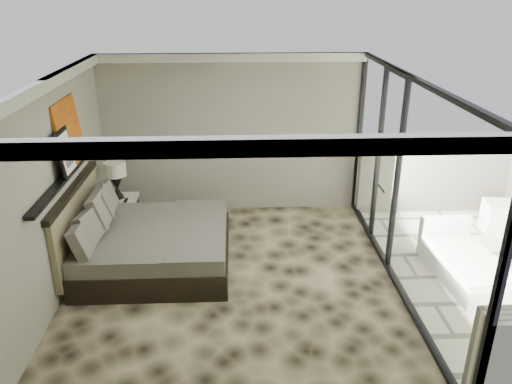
{
  "coord_description": "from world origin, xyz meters",
  "views": [
    {
      "loc": [
        0.05,
        -5.94,
        3.82
      ],
      "look_at": [
        0.33,
        0.4,
        1.19
      ],
      "focal_mm": 35.0,
      "sensor_mm": 36.0,
      "label": 1
    }
  ],
  "objects_px": {
    "table_lamp": "(116,175)",
    "lounger": "(465,264)",
    "bed": "(148,243)",
    "nightstand": "(121,211)",
    "ottoman": "(500,217)"
  },
  "relations": [
    {
      "from": "table_lamp",
      "to": "lounger",
      "type": "bearing_deg",
      "value": -19.44
    },
    {
      "from": "bed",
      "to": "lounger",
      "type": "height_order",
      "value": "bed"
    },
    {
      "from": "nightstand",
      "to": "ottoman",
      "type": "height_order",
      "value": "nightstand"
    },
    {
      "from": "nightstand",
      "to": "table_lamp",
      "type": "relative_size",
      "value": 0.89
    },
    {
      "from": "nightstand",
      "to": "lounger",
      "type": "xyz_separation_m",
      "value": [
        5.16,
        -1.81,
        -0.09
      ]
    },
    {
      "from": "bed",
      "to": "ottoman",
      "type": "relative_size",
      "value": 4.37
    },
    {
      "from": "table_lamp",
      "to": "bed",
      "type": "bearing_deg",
      "value": -62.56
    },
    {
      "from": "ottoman",
      "to": "nightstand",
      "type": "bearing_deg",
      "value": 176.09
    },
    {
      "from": "lounger",
      "to": "bed",
      "type": "bearing_deg",
      "value": 169.34
    },
    {
      "from": "nightstand",
      "to": "ottoman",
      "type": "xyz_separation_m",
      "value": [
        6.35,
        -0.43,
        -0.03
      ]
    },
    {
      "from": "table_lamp",
      "to": "lounger",
      "type": "distance_m",
      "value": 5.55
    },
    {
      "from": "nightstand",
      "to": "lounger",
      "type": "relative_size",
      "value": 0.35
    },
    {
      "from": "ottoman",
      "to": "lounger",
      "type": "xyz_separation_m",
      "value": [
        -1.19,
        -1.37,
        -0.06
      ]
    },
    {
      "from": "ottoman",
      "to": "lounger",
      "type": "height_order",
      "value": "lounger"
    },
    {
      "from": "bed",
      "to": "lounger",
      "type": "relative_size",
      "value": 1.35
    }
  ]
}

